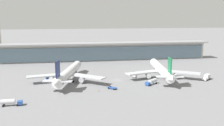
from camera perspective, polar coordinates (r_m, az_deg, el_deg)
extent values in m
plane|color=slate|center=(152.43, 1.08, -3.80)|extent=(1200.00, 1200.00, 0.00)
cylinder|color=white|center=(151.95, -9.48, -2.08)|extent=(16.88, 49.12, 5.20)
cone|color=white|center=(177.50, -7.45, -0.22)|extent=(6.07, 5.77, 5.10)
cone|color=white|center=(126.99, -12.30, -4.41)|extent=(5.92, 6.68, 4.68)
cube|color=black|center=(174.47, -7.66, -0.11)|extent=(4.30, 3.02, 0.63)
cube|color=#B7BABF|center=(150.97, -14.01, -2.68)|extent=(23.12, 10.31, 0.63)
cube|color=#B7BABF|center=(145.56, -5.59, -2.90)|extent=(20.88, 18.78, 0.63)
cylinder|color=silver|center=(150.07, -13.07, -3.42)|extent=(3.69, 4.34, 2.87)
cylinder|color=silver|center=(145.96, -6.66, -3.61)|extent=(3.69, 4.34, 2.87)
cube|color=#141E51|center=(129.82, -11.84, -1.30)|extent=(2.12, 6.24, 8.07)
cube|color=#B7BABF|center=(130.28, -11.85, -3.90)|extent=(14.87, 7.27, 0.45)
cylinder|color=black|center=(151.10, -10.73, -3.86)|extent=(1.35, 1.48, 1.26)
cylinder|color=black|center=(149.74, -8.60, -3.93)|extent=(1.35, 1.48, 1.26)
cylinder|color=black|center=(171.63, -7.89, -2.07)|extent=(1.35, 1.48, 1.26)
cylinder|color=white|center=(161.81, 10.67, -1.35)|extent=(12.49, 49.53, 5.20)
cone|color=white|center=(187.59, 9.03, 0.31)|extent=(5.74, 5.39, 5.10)
cone|color=white|center=(136.53, 12.91, -3.40)|extent=(5.48, 6.35, 4.68)
cube|color=black|center=(184.55, 9.20, 0.42)|extent=(4.18, 2.71, 0.63)
cube|color=#B7BABF|center=(155.72, 6.95, -2.05)|extent=(23.10, 12.19, 0.63)
cube|color=#B7BABF|center=(160.38, 14.91, -1.96)|extent=(21.71, 17.44, 0.63)
cylinder|color=silver|center=(156.00, 7.94, -2.72)|extent=(3.40, 4.15, 2.87)
cylinder|color=silver|center=(159.55, 14.00, -2.64)|extent=(3.40, 4.15, 2.87)
cube|color=#14703D|center=(139.52, 12.57, -0.52)|extent=(1.56, 6.30, 8.07)
cube|color=#B7BABF|center=(139.88, 12.56, -2.94)|extent=(14.77, 6.04, 0.45)
cylinder|color=black|center=(159.60, 9.80, -3.07)|extent=(1.25, 1.40, 1.26)
cylinder|color=black|center=(160.78, 11.82, -3.04)|extent=(1.25, 1.40, 1.26)
cylinder|color=black|center=(181.63, 9.38, -1.42)|extent=(1.25, 1.40, 1.26)
cube|color=#234C9E|center=(157.95, -14.03, -3.16)|extent=(2.37, 2.71, 1.50)
cube|color=black|center=(157.73, -14.32, -3.08)|extent=(0.69, 2.02, 0.70)
cube|color=silver|center=(158.63, -12.59, -2.80)|extent=(5.06, 3.48, 2.50)
cylinder|color=black|center=(157.27, -13.65, -3.48)|extent=(0.94, 0.52, 0.90)
cylinder|color=black|center=(159.28, -13.81, -3.31)|extent=(0.94, 0.52, 0.90)
cylinder|color=black|center=(158.28, -11.95, -3.32)|extent=(0.94, 0.52, 0.90)
cylinder|color=black|center=(160.28, -12.14, -3.16)|extent=(0.94, 0.52, 0.90)
cube|color=#234C9E|center=(134.14, 0.02, -5.45)|extent=(4.67, 4.66, 0.60)
cube|color=black|center=(135.21, -0.82, -4.84)|extent=(3.44, 3.43, 1.72)
cylinder|color=black|center=(134.51, -0.77, -5.54)|extent=(0.84, 0.83, 0.90)
cylinder|color=black|center=(135.81, -0.36, -5.38)|extent=(0.84, 0.83, 0.90)
cylinder|color=black|center=(132.64, 0.41, -5.77)|extent=(0.84, 0.83, 0.90)
cylinder|color=black|center=(133.96, 0.82, -5.61)|extent=(0.84, 0.83, 0.90)
cube|color=silver|center=(159.70, 4.82, -2.90)|extent=(2.71, 5.06, 0.60)
cube|color=black|center=(161.82, 4.78, -2.33)|extent=(1.66, 4.05, 1.72)
cylinder|color=black|center=(161.36, 4.49, -2.86)|extent=(0.45, 0.94, 0.90)
cylinder|color=black|center=(161.45, 5.08, -2.87)|extent=(0.45, 0.94, 0.90)
cylinder|color=black|center=(158.10, 4.55, -3.14)|extent=(0.45, 0.94, 0.90)
cylinder|color=black|center=(158.19, 5.15, -3.14)|extent=(0.45, 0.94, 0.90)
cube|color=silver|center=(160.01, 19.69, -3.29)|extent=(2.87, 2.92, 1.50)
cube|color=black|center=(159.20, 19.60, -3.24)|extent=(1.45, 1.64, 0.70)
cube|color=silver|center=(163.65, 20.19, -2.79)|extent=(4.98, 4.76, 2.50)
cylinder|color=black|center=(160.58, 20.12, -3.54)|extent=(0.86, 0.80, 0.90)
cylinder|color=black|center=(161.25, 19.41, -3.44)|extent=(0.86, 0.80, 0.90)
cylinder|color=black|center=(165.03, 20.67, -3.22)|extent=(0.86, 0.80, 0.90)
cylinder|color=black|center=(165.67, 19.98, -3.12)|extent=(0.86, 0.80, 0.90)
cube|color=#234C9E|center=(117.34, -19.55, -8.18)|extent=(2.05, 2.44, 1.50)
cylinder|color=silver|center=(117.99, -21.89, -7.88)|extent=(5.64, 2.21, 2.10)
cylinder|color=black|center=(118.76, -19.90, -8.36)|extent=(0.91, 0.30, 0.90)
cylinder|color=black|center=(116.70, -20.07, -8.71)|extent=(0.91, 0.30, 0.90)
cylinder|color=black|center=(119.83, -22.62, -8.38)|extent=(0.91, 0.30, 0.90)
cylinder|color=black|center=(117.79, -22.84, -8.72)|extent=(0.91, 0.30, 0.90)
cube|color=#234C9E|center=(141.69, 7.84, -4.50)|extent=(3.04, 3.12, 1.50)
cylinder|color=silver|center=(145.35, 8.95, -3.86)|extent=(5.73, 5.06, 2.10)
cylinder|color=black|center=(142.03, 8.42, -4.79)|extent=(0.89, 0.77, 0.90)
cylinder|color=black|center=(143.25, 7.70, -4.64)|extent=(0.89, 0.77, 0.90)
cylinder|color=black|center=(146.61, 9.70, -4.34)|extent=(0.89, 0.77, 0.90)
cylinder|color=black|center=(147.79, 8.99, -4.20)|extent=(0.89, 0.77, 0.90)
cube|color=#B2ADA3|center=(218.51, -2.30, 2.40)|extent=(180.00, 8.00, 14.00)
cube|color=slate|center=(214.39, -2.15, 2.06)|extent=(176.40, 0.50, 11.20)
cube|color=gray|center=(215.61, -2.25, 4.33)|extent=(183.60, 12.80, 1.20)
cone|color=orange|center=(130.78, -2.88, -6.06)|extent=(0.44, 0.44, 0.70)
cube|color=black|center=(130.87, -2.87, -6.20)|extent=(0.62, 0.62, 0.04)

